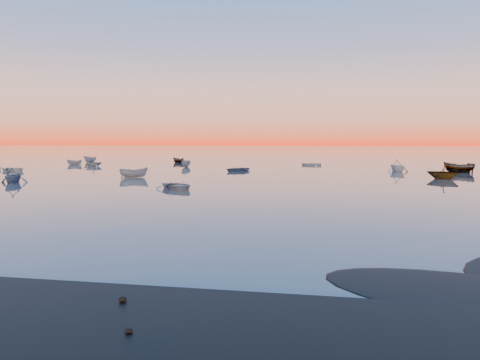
% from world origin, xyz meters
% --- Properties ---
extents(ground, '(600.00, 600.00, 0.00)m').
position_xyz_m(ground, '(0.00, 100.00, 0.00)').
color(ground, '#685D57').
rests_on(ground, ground).
extents(mud_lobes, '(140.00, 6.00, 0.07)m').
position_xyz_m(mud_lobes, '(0.00, -1.00, 0.01)').
color(mud_lobes, black).
rests_on(mud_lobes, ground).
extents(moored_fleet, '(124.00, 58.00, 1.20)m').
position_xyz_m(moored_fleet, '(0.00, 53.00, 0.00)').
color(moored_fleet, silver).
rests_on(moored_fleet, ground).
extents(boat_near_left, '(4.53, 4.55, 1.13)m').
position_xyz_m(boat_near_left, '(-9.36, 26.94, 0.00)').
color(boat_near_left, slate).
rests_on(boat_near_left, ground).
extents(boat_near_center, '(2.94, 4.04, 1.29)m').
position_xyz_m(boat_near_center, '(-19.59, 40.01, 0.00)').
color(boat_near_center, slate).
rests_on(boat_near_center, ground).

